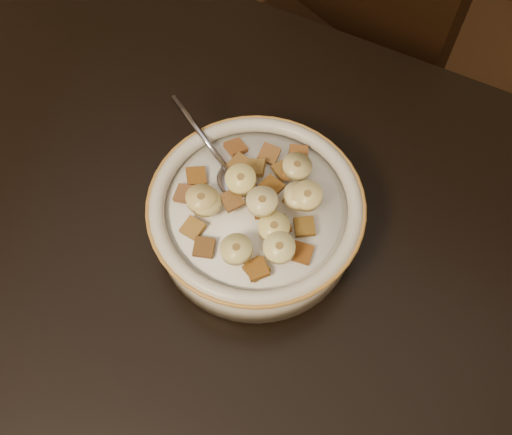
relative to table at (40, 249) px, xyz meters
The scene contains 37 objects.
floor 0.78m from the table, ahead, with size 4.00×4.50×0.10m, color #422816.
table is the anchor object (origin of this frame).
chair 0.58m from the table, 80.73° to the left, with size 0.46×0.46×1.03m, color black.
cereal_bowl 0.25m from the table, 31.08° to the left, with size 0.22×0.22×0.05m, color silver.
milk 0.26m from the table, 31.08° to the left, with size 0.18×0.18×0.00m, color white.
spoon 0.24m from the table, 38.36° to the left, with size 0.04×0.05×0.01m, color #9FA3BD.
cereal_square_0 0.27m from the table, 14.51° to the left, with size 0.02×0.02×0.01m, color brown.
cereal_square_1 0.28m from the table, 43.99° to the left, with size 0.02×0.02×0.01m, color brown.
cereal_square_2 0.31m from the table, 42.50° to the left, with size 0.02×0.02×0.01m, color brown.
cereal_square_3 0.31m from the table, 25.34° to the left, with size 0.02×0.02×0.01m, color brown.
cereal_square_4 0.28m from the table, 33.88° to the left, with size 0.02×0.02×0.01m, color brown.
cereal_square_5 0.30m from the table, 20.02° to the left, with size 0.02×0.02×0.01m, color brown.
cereal_square_6 0.29m from the table, 39.07° to the left, with size 0.02×0.02×0.01m, color brown.
cereal_square_7 0.25m from the table, 42.70° to the left, with size 0.02×0.02×0.01m, color brown.
cereal_square_8 0.20m from the table, 23.66° to the left, with size 0.02×0.02×0.01m, color olive.
cereal_square_9 0.21m from the table, 17.77° to the left, with size 0.02×0.02×0.01m, color brown.
cereal_square_10 0.28m from the table, 24.84° to the left, with size 0.02×0.02×0.01m, color #9A6737.
cereal_square_11 0.20m from the table, 42.56° to the left, with size 0.02×0.02×0.01m, color brown.
cereal_square_12 0.26m from the table, 40.26° to the left, with size 0.02×0.02×0.01m, color olive.
cereal_square_13 0.27m from the table, 27.99° to the left, with size 0.02×0.02×0.01m, color brown.
cereal_square_14 0.28m from the table, 22.14° to the left, with size 0.02×0.02×0.01m, color #995923.
cereal_square_15 0.30m from the table, 38.03° to the left, with size 0.02×0.02×0.01m, color #956229.
cereal_square_16 0.25m from the table, 49.01° to the left, with size 0.02×0.02×0.01m, color brown.
cereal_square_17 0.26m from the table, 14.73° to the left, with size 0.02×0.02×0.01m, color brown.
cereal_square_18 0.30m from the table, 31.27° to the left, with size 0.02×0.02×0.01m, color brown.
cereal_square_19 0.24m from the table, 30.91° to the left, with size 0.02×0.02×0.01m, color brown.
cereal_square_20 0.19m from the table, 36.55° to the left, with size 0.02×0.02×0.01m, color brown.
banana_slice_0 0.28m from the table, 23.19° to the left, with size 0.03×0.03×0.01m, color #EFD98A.
banana_slice_1 0.21m from the table, 31.29° to the left, with size 0.03×0.03×0.01m, color tan.
banana_slice_2 0.25m from the table, 16.74° to the left, with size 0.03×0.03×0.01m, color #D9C780.
banana_slice_3 0.31m from the table, 38.16° to the left, with size 0.03×0.03×0.01m, color #DFC97A.
banana_slice_4 0.25m from the table, 34.73° to the left, with size 0.03×0.03×0.01m, color #FFF394.
banana_slice_5 0.29m from the table, 18.73° to the left, with size 0.03×0.03×0.01m, color #F6EC92.
banana_slice_6 0.22m from the table, 30.49° to the left, with size 0.03×0.03×0.01m, color #FFE888.
banana_slice_7 0.27m from the table, 28.10° to the left, with size 0.03×0.03×0.01m, color #FDF0A9.
banana_slice_8 0.31m from the table, 30.27° to the left, with size 0.03×0.03×0.01m, color #FAE681.
banana_slice_9 0.30m from the table, 30.77° to the left, with size 0.03×0.03×0.01m, color #FDED9D.
Camera 1 is at (0.35, -0.13, 1.32)m, focal length 40.00 mm.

